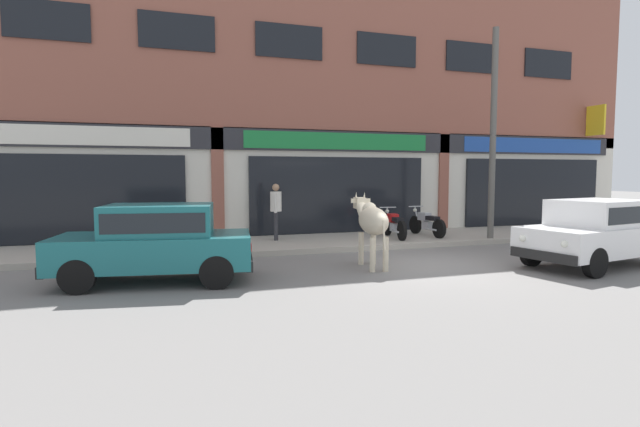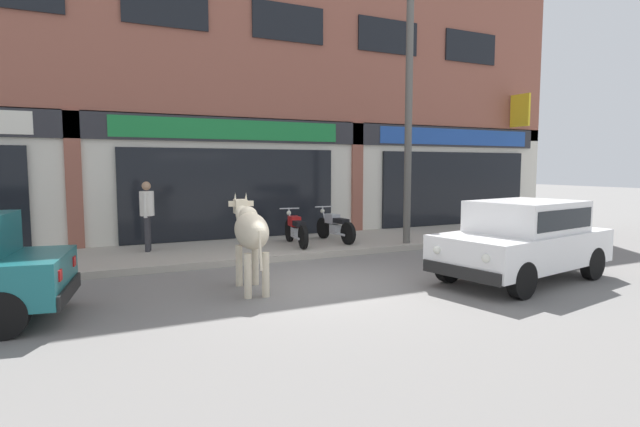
{
  "view_description": "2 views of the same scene",
  "coord_description": "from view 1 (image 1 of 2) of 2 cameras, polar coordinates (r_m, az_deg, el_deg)",
  "views": [
    {
      "loc": [
        -5.7,
        -9.64,
        2.04
      ],
      "look_at": [
        -2.09,
        1.0,
        1.13
      ],
      "focal_mm": 28.0,
      "sensor_mm": 36.0,
      "label": 1
    },
    {
      "loc": [
        -3.77,
        -7.8,
        2.08
      ],
      "look_at": [
        0.52,
        1.0,
        1.15
      ],
      "focal_mm": 28.0,
      "sensor_mm": 36.0,
      "label": 2
    }
  ],
  "objects": [
    {
      "name": "shop_building",
      "position": [
        16.44,
        1.9,
        14.31
      ],
      "size": [
        23.0,
        1.4,
        10.01
      ],
      "color": "#8E5142",
      "rests_on": "ground"
    },
    {
      "name": "car_1",
      "position": [
        12.44,
        29.11,
        -1.61
      ],
      "size": [
        3.79,
        2.2,
        1.46
      ],
      "color": "black",
      "rests_on": "ground"
    },
    {
      "name": "motorcycle_0",
      "position": [
        14.83,
        8.49,
        -1.28
      ],
      "size": [
        0.56,
        1.81,
        0.88
      ],
      "color": "black",
      "rests_on": "sidewalk"
    },
    {
      "name": "cow",
      "position": [
        10.84,
        5.94,
        -0.87
      ],
      "size": [
        0.72,
        2.15,
        1.61
      ],
      "color": "beige",
      "rests_on": "ground"
    },
    {
      "name": "pedestrian",
      "position": [
        14.17,
        -5.06,
        0.91
      ],
      "size": [
        0.32,
        0.48,
        1.6
      ],
      "color": "#2D2D33",
      "rests_on": "sidewalk"
    },
    {
      "name": "ground_plane",
      "position": [
        11.39,
        11.71,
        -5.78
      ],
      "size": [
        90.0,
        90.0,
        0.0
      ],
      "primitive_type": "plane",
      "color": "slate"
    },
    {
      "name": "car_0",
      "position": [
        9.74,
        -18.19,
        -2.82
      ],
      "size": [
        3.78,
        2.14,
        1.46
      ],
      "color": "black",
      "rests_on": "ground"
    },
    {
      "name": "utility_pole",
      "position": [
        15.4,
        19.17,
        8.54
      ],
      "size": [
        0.18,
        0.18,
        6.03
      ],
      "primitive_type": "cylinder",
      "color": "#595651",
      "rests_on": "sidewalk"
    },
    {
      "name": "sidewalk",
      "position": [
        14.67,
        4.3,
        -3.1
      ],
      "size": [
        19.0,
        3.06,
        0.14
      ],
      "primitive_type": "cube",
      "color": "#A8A093",
      "rests_on": "ground"
    },
    {
      "name": "motorcycle_1",
      "position": [
        15.48,
        12.1,
        -1.08
      ],
      "size": [
        0.52,
        1.81,
        0.88
      ],
      "color": "black",
      "rests_on": "sidewalk"
    }
  ]
}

